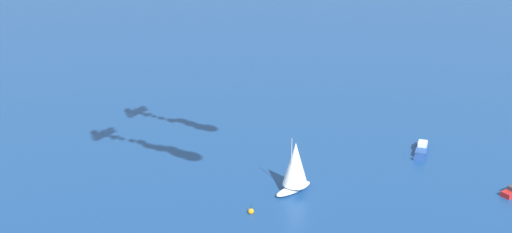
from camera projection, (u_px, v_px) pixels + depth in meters
sailboat_inshore at (295, 167)px, 145.40m from camera, size 8.87×6.91×11.42m
motorboat_ahead at (421, 151)px, 163.40m from camera, size 6.52×9.01×2.63m
marker_buoy at (251, 211)px, 138.96m from camera, size 1.10×1.10×2.10m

